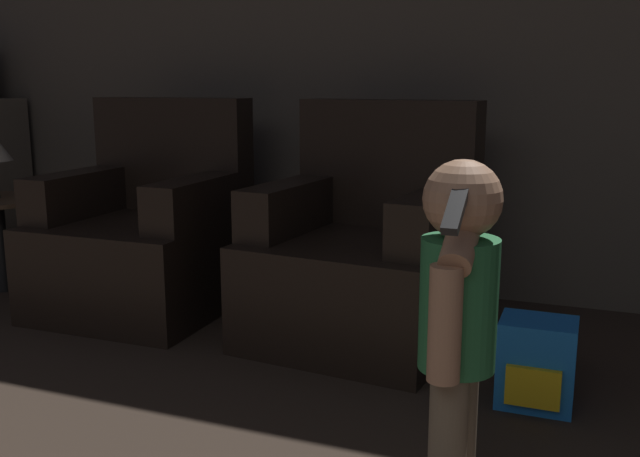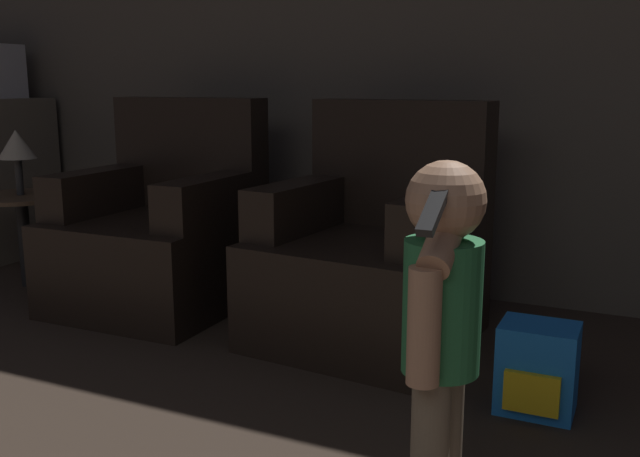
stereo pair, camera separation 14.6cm
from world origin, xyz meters
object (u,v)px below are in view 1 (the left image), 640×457
(armchair_left, at_px, (146,236))
(armchair_right, at_px, (364,256))
(person_toddler, at_px, (458,305))
(toy_backpack, at_px, (536,363))

(armchair_left, relative_size, armchair_right, 1.00)
(armchair_left, xyz_separation_m, armchair_right, (1.03, -0.00, 0.00))
(armchair_right, distance_m, person_toddler, 1.18)
(armchair_left, distance_m, person_toddler, 1.90)
(person_toddler, bearing_deg, armchair_right, -147.39)
(person_toddler, bearing_deg, toy_backpack, 170.11)
(armchair_right, relative_size, toy_backpack, 3.34)
(armchair_left, relative_size, toy_backpack, 3.34)
(person_toddler, bearing_deg, armchair_left, -118.79)
(toy_backpack, bearing_deg, person_toddler, -103.86)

